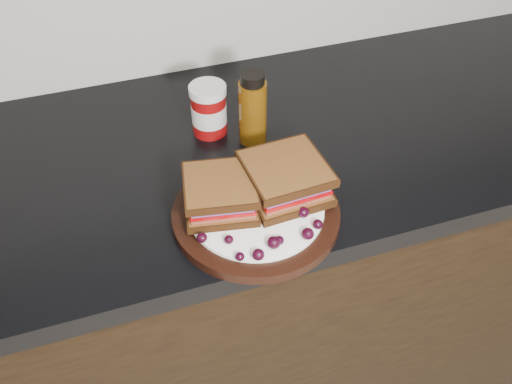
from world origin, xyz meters
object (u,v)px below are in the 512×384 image
sandwich_left (220,194)px  oil_bottle (253,108)px  plate (256,214)px  condiment_jar (209,110)px

sandwich_left → oil_bottle: size_ratio=0.79×
plate → sandwich_left: (-0.05, 0.02, 0.04)m
condiment_jar → plate: bearing=-87.5°
plate → sandwich_left: size_ratio=2.40×
sandwich_left → condiment_jar: size_ratio=1.12×
plate → oil_bottle: size_ratio=1.91×
condiment_jar → oil_bottle: size_ratio=0.71×
sandwich_left → condiment_jar: 0.23m
sandwich_left → oil_bottle: bearing=67.8°
oil_bottle → plate: bearing=-106.7°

